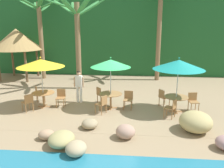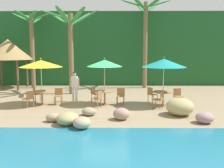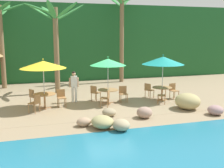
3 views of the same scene
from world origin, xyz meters
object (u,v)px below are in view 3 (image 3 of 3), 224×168
chair_green_inland (95,92)px  umbrella_teal (163,60)px  umbrella_green (108,62)px  chair_green_left (106,97)px  chair_teal_inland (149,89)px  chair_teal_left (163,95)px  umbrella_yellow (43,65)px  waiter_in_white (74,84)px  chair_yellow_left (36,102)px  chair_green_seaward (123,93)px  chair_teal_seaward (173,90)px  palm_tree_second (55,31)px  dining_table_yellow (45,96)px  dining_table_green (108,92)px  chair_yellow_inland (34,96)px  dining_table_teal (162,89)px  chair_yellow_seaward (61,97)px  palm_tree_nearest (1,31)px  palm_tree_third (122,23)px

chair_green_inland → umbrella_teal: umbrella_teal is taller
umbrella_green → chair_green_left: umbrella_green is taller
chair_teal_inland → chair_teal_left: bearing=-82.8°
umbrella_yellow → waiter_in_white: umbrella_yellow is taller
umbrella_green → chair_green_inland: umbrella_green is taller
chair_yellow_left → chair_green_inland: (3.19, 1.48, 0.00)m
umbrella_yellow → chair_green_seaward: bearing=1.8°
chair_teal_seaward → palm_tree_second: size_ratio=0.16×
dining_table_yellow → umbrella_yellow: bearing=-2.7°
umbrella_green → chair_teal_inland: bearing=9.9°
dining_table_yellow → chair_teal_seaward: (7.23, 0.10, -0.10)m
chair_teal_seaward → chair_green_inland: bearing=171.7°
dining_table_yellow → chair_yellow_left: chair_yellow_left is taller
dining_table_green → chair_teal_inland: 2.61m
dining_table_yellow → chair_yellow_inland: 0.86m
chair_teal_inland → dining_table_yellow: bearing=-174.4°
chair_teal_inland → chair_teal_left: (0.19, -1.48, 0.00)m
chair_teal_seaward → waiter_in_white: waiter_in_white is taller
chair_yellow_inland → dining_table_teal: 6.97m
chair_yellow_seaward → dining_table_teal: size_ratio=0.79×
chair_teal_seaward → palm_tree_second: palm_tree_second is taller
chair_green_seaward → umbrella_teal: (2.22, -0.24, 1.72)m
umbrella_green → chair_green_left: 1.90m
umbrella_teal → chair_teal_seaward: size_ratio=2.95×
chair_green_seaward → chair_teal_left: same height
chair_teal_inland → chair_green_left: bearing=-156.6°
dining_table_yellow → umbrella_green: (3.33, 0.13, 1.60)m
umbrella_yellow → chair_green_left: umbrella_yellow is taller
chair_yellow_inland → palm_tree_second: (1.49, 2.92, 3.36)m
chair_green_left → umbrella_teal: (3.39, 0.56, 1.72)m
chair_yellow_left → umbrella_teal: (6.85, 0.62, 1.72)m
dining_table_yellow → chair_teal_left: (6.08, -0.90, -0.10)m
chair_yellow_seaward → chair_teal_inland: size_ratio=1.00×
chair_green_seaward → chair_green_left: size_ratio=1.00×
chair_green_seaward → umbrella_teal: 2.82m
dining_table_green → palm_tree_nearest: palm_tree_nearest is taller
umbrella_teal → palm_tree_second: size_ratio=0.46×
chair_green_left → palm_tree_third: (3.18, 7.08, 4.02)m
chair_green_seaward → dining_table_teal: chair_green_seaward is taller
umbrella_green → chair_teal_seaward: umbrella_green is taller
chair_yellow_seaward → chair_green_left: bearing=-20.6°
dining_table_yellow → umbrella_teal: 6.60m
palm_tree_third → waiter_in_white: 8.04m
palm_tree_nearest → palm_tree_second: 4.27m
waiter_in_white → palm_tree_third: bearing=50.6°
chair_green_left → umbrella_teal: 3.84m
umbrella_yellow → dining_table_teal: (6.40, -0.11, -1.58)m
umbrella_yellow → chair_teal_left: 6.37m
chair_green_inland → chair_yellow_seaward: bearing=-162.4°
dining_table_green → chair_green_seaward: 0.86m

